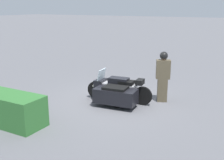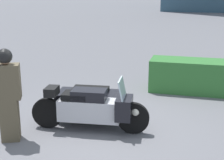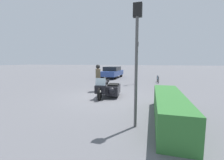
% 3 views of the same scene
% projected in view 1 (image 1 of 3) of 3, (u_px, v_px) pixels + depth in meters
% --- Properties ---
extents(ground_plane, '(160.00, 160.00, 0.00)m').
position_uv_depth(ground_plane, '(114.00, 102.00, 10.36)').
color(ground_plane, slate).
extents(police_motorcycle, '(2.52, 1.27, 1.16)m').
position_uv_depth(police_motorcycle, '(115.00, 92.00, 9.98)').
color(police_motorcycle, black).
rests_on(police_motorcycle, ground).
extents(officer_rider, '(0.58, 0.48, 1.85)m').
position_uv_depth(officer_rider, '(163.00, 75.00, 10.19)').
color(officer_rider, brown).
rests_on(officer_rider, ground).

